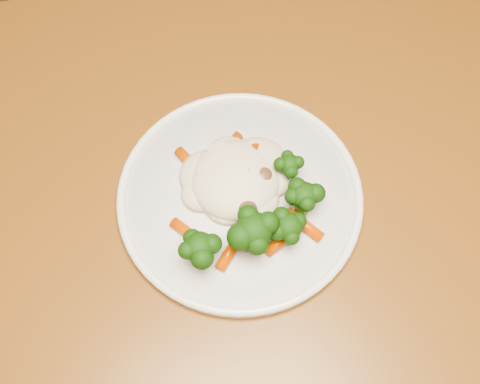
{
  "coord_description": "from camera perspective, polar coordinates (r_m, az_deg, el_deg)",
  "views": [
    {
      "loc": [
        -0.25,
        -0.13,
        1.36
      ],
      "look_at": [
        -0.15,
        0.14,
        0.77
      ],
      "focal_mm": 45.0,
      "sensor_mm": 36.0,
      "label": 1
    }
  ],
  "objects": [
    {
      "name": "dining_table",
      "position": [
        0.75,
        8.0,
        -6.95
      ],
      "size": [
        1.38,
        1.03,
        0.75
      ],
      "rotation": [
        0.0,
        0.0,
        -0.16
      ],
      "color": "brown",
      "rests_on": "ground"
    },
    {
      "name": "meal",
      "position": [
        0.64,
        0.68,
        -0.67
      ],
      "size": [
        0.17,
        0.17,
        0.05
      ],
      "color": "beige",
      "rests_on": "plate"
    },
    {
      "name": "plate",
      "position": [
        0.67,
        0.0,
        -0.54
      ],
      "size": [
        0.27,
        0.27,
        0.01
      ],
      "primitive_type": "cylinder",
      "color": "white",
      "rests_on": "dining_table"
    }
  ]
}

